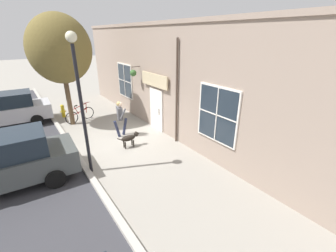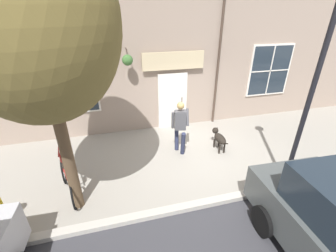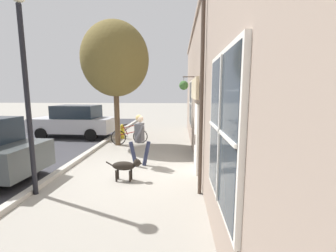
{
  "view_description": "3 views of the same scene",
  "coord_description": "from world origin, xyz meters",
  "px_view_note": "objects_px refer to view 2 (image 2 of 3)",
  "views": [
    {
      "loc": [
        3.53,
        8.82,
        4.58
      ],
      "look_at": [
        -1.39,
        1.8,
        1.06
      ],
      "focal_mm": 24.0,
      "sensor_mm": 36.0,
      "label": 1
    },
    {
      "loc": [
        5.5,
        -2.53,
        4.05
      ],
      "look_at": [
        -0.53,
        -0.93,
        0.87
      ],
      "focal_mm": 24.0,
      "sensor_mm": 36.0,
      "label": 2
    },
    {
      "loc": [
        -1.6,
        6.6,
        2.44
      ],
      "look_at": [
        -1.2,
        -1.76,
        1.18
      ],
      "focal_mm": 24.0,
      "sensor_mm": 36.0,
      "label": 3
    }
  ],
  "objects_px": {
    "dog_on_leash": "(219,138)",
    "leaning_bicycle": "(67,180)",
    "street_tree_by_curb": "(32,31)",
    "fire_hydrant": "(0,210)",
    "pedestrian_walking": "(180,123)",
    "street_lamp": "(319,66)"
  },
  "relations": [
    {
      "from": "pedestrian_walking",
      "to": "fire_hydrant",
      "type": "distance_m",
      "value": 4.8
    },
    {
      "from": "street_tree_by_curb",
      "to": "leaning_bicycle",
      "type": "relative_size",
      "value": 3.29
    },
    {
      "from": "leaning_bicycle",
      "to": "fire_hydrant",
      "type": "relative_size",
      "value": 2.19
    },
    {
      "from": "street_lamp",
      "to": "leaning_bicycle",
      "type": "bearing_deg",
      "value": -101.61
    },
    {
      "from": "dog_on_leash",
      "to": "leaning_bicycle",
      "type": "relative_size",
      "value": 0.62
    },
    {
      "from": "pedestrian_walking",
      "to": "dog_on_leash",
      "type": "distance_m",
      "value": 1.43
    },
    {
      "from": "dog_on_leash",
      "to": "fire_hydrant",
      "type": "relative_size",
      "value": 1.36
    },
    {
      "from": "street_lamp",
      "to": "fire_hydrant",
      "type": "bearing_deg",
      "value": -93.96
    },
    {
      "from": "pedestrian_walking",
      "to": "street_tree_by_curb",
      "type": "bearing_deg",
      "value": -62.16
    },
    {
      "from": "fire_hydrant",
      "to": "leaning_bicycle",
      "type": "bearing_deg",
      "value": 118.06
    },
    {
      "from": "street_lamp",
      "to": "fire_hydrant",
      "type": "relative_size",
      "value": 6.06
    },
    {
      "from": "dog_on_leash",
      "to": "street_lamp",
      "type": "bearing_deg",
      "value": 25.02
    },
    {
      "from": "pedestrian_walking",
      "to": "fire_hydrant",
      "type": "xyz_separation_m",
      "value": [
        1.71,
        -4.44,
        -0.64
      ]
    },
    {
      "from": "dog_on_leash",
      "to": "leaning_bicycle",
      "type": "xyz_separation_m",
      "value": [
        0.88,
        -4.49,
        -0.05
      ]
    },
    {
      "from": "street_tree_by_curb",
      "to": "fire_hydrant",
      "type": "xyz_separation_m",
      "value": [
        0.12,
        -1.43,
        -3.39
      ]
    },
    {
      "from": "street_lamp",
      "to": "fire_hydrant",
      "type": "distance_m",
      "value": 7.19
    },
    {
      "from": "fire_hydrant",
      "to": "street_tree_by_curb",
      "type": "bearing_deg",
      "value": 94.74
    },
    {
      "from": "street_tree_by_curb",
      "to": "fire_hydrant",
      "type": "bearing_deg",
      "value": -85.26
    },
    {
      "from": "dog_on_leash",
      "to": "street_tree_by_curb",
      "type": "height_order",
      "value": "street_tree_by_curb"
    },
    {
      "from": "dog_on_leash",
      "to": "leaning_bicycle",
      "type": "bearing_deg",
      "value": -78.87
    },
    {
      "from": "pedestrian_walking",
      "to": "leaning_bicycle",
      "type": "distance_m",
      "value": 3.44
    },
    {
      "from": "pedestrian_walking",
      "to": "fire_hydrant",
      "type": "height_order",
      "value": "pedestrian_walking"
    }
  ]
}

